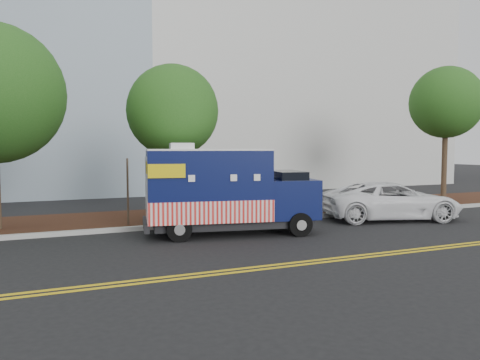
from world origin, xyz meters
name	(u,v)px	position (x,y,z in m)	size (l,w,h in m)	color
ground	(179,236)	(0.00, 0.00, 0.00)	(120.00, 120.00, 0.00)	black
curb	(167,226)	(0.00, 1.40, 0.07)	(120.00, 0.18, 0.15)	#9E9E99
mulch_strip	(153,218)	(0.00, 3.50, 0.07)	(120.00, 4.00, 0.15)	black
centerline_near	(233,269)	(0.00, -4.45, 0.01)	(120.00, 0.10, 0.01)	gold
centerline_far	(237,272)	(0.00, -4.70, 0.01)	(120.00, 0.10, 0.01)	gold
tree_b	(173,111)	(0.58, 2.68, 4.09)	(3.35, 3.35, 5.78)	#38281C
tree_d	(446,103)	(14.59, 3.25, 4.96)	(3.52, 3.52, 6.74)	#38281C
sign_post	(128,194)	(-1.26, 1.73, 1.20)	(0.06, 0.06, 2.40)	#473828
food_truck	(223,193)	(1.36, -0.31, 1.31)	(5.77, 2.99, 2.90)	black
white_car	(391,201)	(8.37, -0.05, 0.72)	(2.40, 5.20, 1.44)	white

